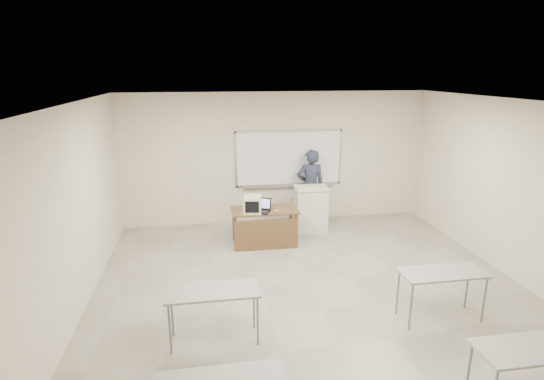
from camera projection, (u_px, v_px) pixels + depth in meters
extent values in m
cube|color=gray|center=(321.00, 309.00, 6.35)|extent=(7.00, 8.00, 0.01)
cube|color=white|center=(289.00, 158.00, 9.76)|extent=(2.40, 0.03, 1.20)
cube|color=#B7BABC|center=(289.00, 131.00, 9.59)|extent=(2.48, 0.04, 0.04)
cube|color=#B7BABC|center=(289.00, 184.00, 9.92)|extent=(2.48, 0.04, 0.04)
cube|color=#B7BABC|center=(236.00, 160.00, 9.57)|extent=(0.04, 0.04, 1.28)
cube|color=#B7BABC|center=(340.00, 156.00, 9.95)|extent=(0.04, 0.04, 1.28)
cube|color=#B7BABC|center=(289.00, 186.00, 9.89)|extent=(2.16, 0.07, 0.02)
cube|color=gray|center=(213.00, 291.00, 5.43)|extent=(1.20, 0.50, 0.03)
cylinder|color=slate|center=(170.00, 329.00, 5.26)|extent=(0.03, 0.03, 0.70)
cylinder|color=slate|center=(258.00, 321.00, 5.43)|extent=(0.03, 0.03, 0.70)
cylinder|color=slate|center=(172.00, 312.00, 5.64)|extent=(0.03, 0.03, 0.70)
cylinder|color=slate|center=(254.00, 305.00, 5.81)|extent=(0.03, 0.03, 0.70)
cube|color=gray|center=(443.00, 273.00, 5.93)|extent=(1.20, 0.50, 0.03)
cylinder|color=slate|center=(411.00, 307.00, 5.76)|extent=(0.03, 0.03, 0.70)
cylinder|color=slate|center=(484.00, 300.00, 5.93)|extent=(0.03, 0.03, 0.70)
cylinder|color=slate|center=(398.00, 292.00, 6.14)|extent=(0.03, 0.03, 0.70)
cylinder|color=slate|center=(467.00, 286.00, 6.31)|extent=(0.03, 0.03, 0.70)
cube|color=gray|center=(534.00, 348.00, 4.32)|extent=(1.20, 0.50, 0.03)
cylinder|color=slate|center=(469.00, 371.00, 4.52)|extent=(0.03, 0.03, 0.70)
cube|color=brown|center=(264.00, 210.00, 8.55)|extent=(1.33, 0.67, 0.04)
cube|color=brown|center=(267.00, 235.00, 8.36)|extent=(1.26, 0.03, 0.63)
cylinder|color=#513D21|center=(236.00, 234.00, 8.30)|extent=(0.06, 0.06, 0.71)
cylinder|color=#513D21|center=(296.00, 231.00, 8.49)|extent=(0.06, 0.06, 0.71)
cylinder|color=#513D21|center=(234.00, 225.00, 8.81)|extent=(0.06, 0.06, 0.71)
cylinder|color=#513D21|center=(291.00, 221.00, 9.00)|extent=(0.06, 0.06, 0.71)
cube|color=silver|center=(311.00, 210.00, 9.36)|extent=(0.67, 0.48, 0.96)
cube|color=silver|center=(311.00, 188.00, 9.23)|extent=(0.71, 0.52, 0.04)
cube|color=beige|center=(252.00, 204.00, 8.37)|extent=(0.34, 0.35, 0.32)
cube|color=beige|center=(254.00, 207.00, 8.18)|extent=(0.35, 0.04, 0.33)
cube|color=black|center=(254.00, 207.00, 8.16)|extent=(0.27, 0.01, 0.23)
cube|color=black|center=(261.00, 212.00, 8.35)|extent=(0.34, 0.25, 0.02)
cube|color=black|center=(261.00, 211.00, 8.34)|extent=(0.28, 0.14, 0.01)
cube|color=black|center=(260.00, 203.00, 8.47)|extent=(0.34, 0.07, 0.23)
cube|color=#899CCA|center=(260.00, 203.00, 8.46)|extent=(0.29, 0.05, 0.18)
ellipsoid|color=#9EA1A6|center=(276.00, 211.00, 8.38)|extent=(0.10, 0.07, 0.04)
cube|color=beige|center=(306.00, 188.00, 9.08)|extent=(0.46, 0.23, 0.02)
imported|color=black|center=(310.00, 186.00, 9.79)|extent=(0.64, 0.43, 1.73)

